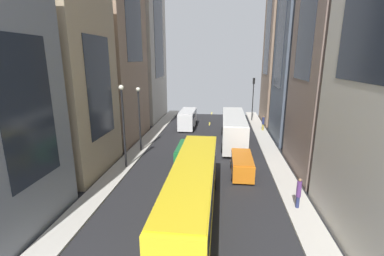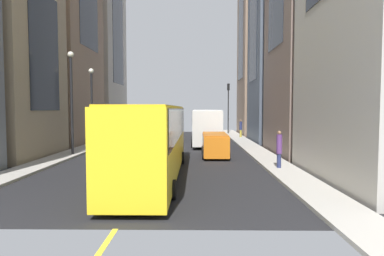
{
  "view_description": "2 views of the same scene",
  "coord_description": "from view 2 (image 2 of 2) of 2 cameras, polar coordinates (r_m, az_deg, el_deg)",
  "views": [
    {
      "loc": [
        -1.8,
        27.47,
        9.72
      ],
      "look_at": [
        1.61,
        -2.79,
        1.83
      ],
      "focal_mm": 25.1,
      "sensor_mm": 36.0,
      "label": 1
    },
    {
      "loc": [
        -2.32,
        29.21,
        3.45
      ],
      "look_at": [
        -1.93,
        -0.4,
        1.72
      ],
      "focal_mm": 30.76,
      "sensor_mm": 36.0,
      "label": 2
    }
  ],
  "objects": [
    {
      "name": "building_west_1",
      "position": [
        37.79,
        17.43,
        19.74
      ],
      "size": [
        8.61,
        7.37,
        28.42
      ],
      "color": "#4C5666",
      "rests_on": "ground"
    },
    {
      "name": "pedestrian_crossing_mid",
      "position": [
        41.22,
        2.88,
        0.13
      ],
      "size": [
        0.31,
        0.31,
        2.1
      ],
      "rotation": [
        0.0,
        0.0,
        3.78
      ],
      "color": "gold",
      "rests_on": "ground"
    },
    {
      "name": "lane_stripe_0",
      "position": [
        50.38,
        -1.88,
        -0.57
      ],
      "size": [
        0.16,
        2.0,
        0.01
      ],
      "primitive_type": "cube",
      "color": "yellow",
      "rests_on": "ground"
    },
    {
      "name": "car_green_1",
      "position": [
        26.3,
        -7.53,
        -2.04
      ],
      "size": [
        1.9,
        4.32,
        1.69
      ],
      "color": "#1E7238",
      "rests_on": "ground"
    },
    {
      "name": "ground_plane",
      "position": [
        29.51,
        -3.76,
        -3.37
      ],
      "size": [
        40.1,
        40.1,
        0.0
      ],
      "primitive_type": "plane",
      "color": "black"
    },
    {
      "name": "streetlamp_near",
      "position": [
        29.75,
        -17.0,
        4.87
      ],
      "size": [
        0.44,
        0.44,
        6.76
      ],
      "color": "black",
      "rests_on": "ground"
    },
    {
      "name": "pedestrian_waiting_curb",
      "position": [
        38.76,
        8.45,
        0.05
      ],
      "size": [
        0.33,
        0.33,
        2.04
      ],
      "rotation": [
        0.0,
        0.0,
        1.56
      ],
      "color": "gold",
      "rests_on": "ground"
    },
    {
      "name": "building_east_0",
      "position": [
        48.75,
        -18.38,
        17.09
      ],
      "size": [
        9.53,
        10.46,
        30.34
      ],
      "color": "#B7B2A8",
      "rests_on": "ground"
    },
    {
      "name": "sidewalk_west",
      "position": [
        29.8,
        10.07,
        -3.21
      ],
      "size": [
        1.83,
        44.0,
        0.15
      ],
      "primitive_type": "cube",
      "color": "#B2ADA3",
      "rests_on": "ground"
    },
    {
      "name": "delivery_van_white",
      "position": [
        39.34,
        -7.06,
        0.5
      ],
      "size": [
        2.25,
        5.69,
        2.58
      ],
      "color": "white",
      "rests_on": "ground"
    },
    {
      "name": "car_orange_0",
      "position": [
        23.71,
        4.01,
        -2.63
      ],
      "size": [
        1.89,
        4.39,
        1.67
      ],
      "color": "orange",
      "rests_on": "ground"
    },
    {
      "name": "lane_stripe_1",
      "position": [
        42.02,
        -2.41,
        -1.35
      ],
      "size": [
        0.16,
        2.0,
        0.01
      ],
      "primitive_type": "cube",
      "color": "yellow",
      "rests_on": "ground"
    },
    {
      "name": "city_bus_white",
      "position": [
        32.6,
        2.4,
        0.81
      ],
      "size": [
        2.8,
        11.1,
        3.35
      ],
      "color": "silver",
      "rests_on": "ground"
    },
    {
      "name": "sidewalk_east",
      "position": [
        30.89,
        -17.1,
        -3.07
      ],
      "size": [
        1.83,
        44.0,
        0.15
      ],
      "primitive_type": "cube",
      "color": "#B2ADA3",
      "rests_on": "ground"
    },
    {
      "name": "lane_stripe_5",
      "position": [
        9.2,
        -14.68,
        -18.76
      ],
      "size": [
        0.16,
        2.0,
        0.01
      ],
      "primitive_type": "cube",
      "color": "yellow",
      "rests_on": "ground"
    },
    {
      "name": "traffic_light_near_corner",
      "position": [
        44.69,
        6.31,
        4.97
      ],
      "size": [
        0.32,
        0.44,
        6.68
      ],
      "color": "black",
      "rests_on": "ground"
    },
    {
      "name": "pedestrian_crossing_near",
      "position": [
        19.04,
        14.87,
        -3.38
      ],
      "size": [
        0.31,
        0.31,
        2.07
      ],
      "rotation": [
        0.0,
        0.0,
        3.17
      ],
      "color": "navy",
      "rests_on": "ground"
    },
    {
      "name": "lane_stripe_3",
      "position": [
        25.35,
        -4.51,
        -4.47
      ],
      "size": [
        0.16,
        2.0,
        0.01
      ],
      "primitive_type": "cube",
      "color": "yellow",
      "rests_on": "ground"
    },
    {
      "name": "lane_stripe_4",
      "position": [
        17.12,
        -7.11,
        -8.29
      ],
      "size": [
        0.16,
        2.0,
        0.01
      ],
      "primitive_type": "cube",
      "color": "yellow",
      "rests_on": "ground"
    },
    {
      "name": "building_west_0",
      "position": [
        47.59,
        14.71,
        19.16
      ],
      "size": [
        9.88,
        7.94,
        33.0
      ],
      "color": "#937760",
      "rests_on": "ground"
    },
    {
      "name": "lane_stripe_2",
      "position": [
        33.67,
        -3.2,
        -2.53
      ],
      "size": [
        0.16,
        2.0,
        0.01
      ],
      "primitive_type": "cube",
      "color": "yellow",
      "rests_on": "ground"
    },
    {
      "name": "pedestrian_walking_far",
      "position": [
        44.27,
        3.34,
        0.39
      ],
      "size": [
        0.31,
        0.31,
        2.17
      ],
      "rotation": [
        0.0,
        0.0,
        6.08
      ],
      "color": "gray",
      "rests_on": "ground"
    },
    {
      "name": "streetlamp_far",
      "position": [
        25.44,
        -20.17,
        5.88
      ],
      "size": [
        0.44,
        0.44,
        7.42
      ],
      "color": "black",
      "rests_on": "ground"
    },
    {
      "name": "streetcar_yellow",
      "position": [
        16.62,
        -6.58,
        -1.26
      ],
      "size": [
        2.7,
        13.2,
        3.59
      ],
      "color": "yellow",
      "rests_on": "ground"
    }
  ]
}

